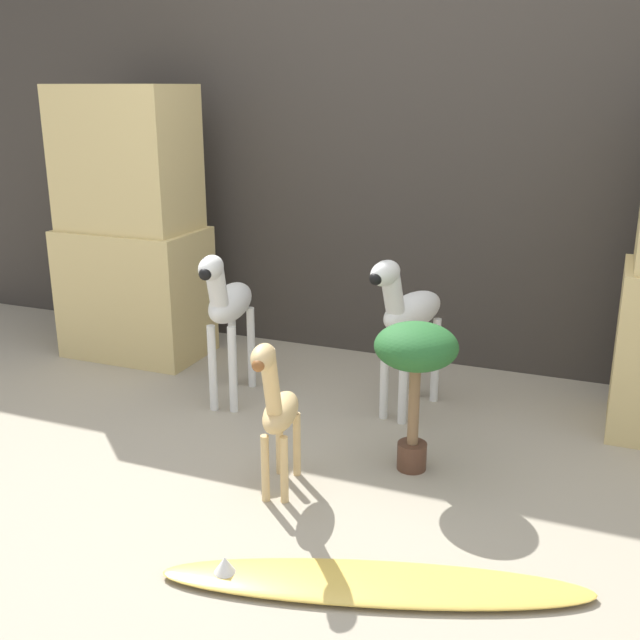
{
  "coord_description": "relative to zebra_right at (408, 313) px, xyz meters",
  "views": [
    {
      "loc": [
        0.97,
        -2.11,
        1.4
      ],
      "look_at": [
        -0.21,
        0.85,
        0.4
      ],
      "focal_mm": 42.0,
      "sensor_mm": 36.0,
      "label": 1
    }
  ],
  "objects": [
    {
      "name": "rock_pillar_left",
      "position": [
        -1.56,
        0.23,
        0.21
      ],
      "size": [
        0.73,
        0.46,
        1.41
      ],
      "color": "#D1B775",
      "rests_on": "ground_plane"
    },
    {
      "name": "ground_plane",
      "position": [
        -0.18,
        -0.89,
        -0.46
      ],
      "size": [
        14.0,
        14.0,
        0.0
      ],
      "primitive_type": "plane",
      "color": "#9E937F"
    },
    {
      "name": "potted_palm_front",
      "position": [
        0.17,
        -0.49,
        -0.01
      ],
      "size": [
        0.31,
        0.31,
        0.58
      ],
      "color": "#513323",
      "rests_on": "ground_plane"
    },
    {
      "name": "surfboard",
      "position": [
        0.25,
        -1.23,
        -0.45
      ],
      "size": [
        1.27,
        0.58,
        0.08
      ],
      "color": "gold",
      "rests_on": "ground_plane"
    },
    {
      "name": "zebra_right",
      "position": [
        0.0,
        0.0,
        0.0
      ],
      "size": [
        0.25,
        0.56,
        0.73
      ],
      "color": "silver",
      "rests_on": "ground_plane"
    },
    {
      "name": "wall_back",
      "position": [
        -0.18,
        0.73,
        0.64
      ],
      "size": [
        6.4,
        0.08,
        2.2
      ],
      "color": "#38332D",
      "rests_on": "ground_plane"
    },
    {
      "name": "zebra_left",
      "position": [
        -0.78,
        -0.18,
        0.0
      ],
      "size": [
        0.23,
        0.56,
        0.73
      ],
      "color": "silver",
      "rests_on": "ground_plane"
    },
    {
      "name": "giraffe_figurine",
      "position": [
        -0.23,
        -0.85,
        -0.13
      ],
      "size": [
        0.17,
        0.43,
        0.62
      ],
      "color": "tan",
      "rests_on": "ground_plane"
    }
  ]
}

